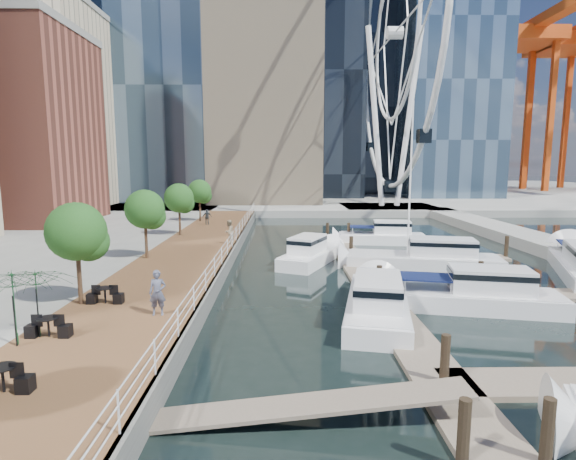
{
  "coord_description": "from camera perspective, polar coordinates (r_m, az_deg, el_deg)",
  "views": [
    {
      "loc": [
        -2.29,
        -15.74,
        7.24
      ],
      "look_at": [
        -1.9,
        13.21,
        3.0
      ],
      "focal_mm": 28.0,
      "sensor_mm": 36.0,
      "label": 1
    }
  ],
  "objects": [
    {
      "name": "ground",
      "position": [
        17.48,
        7.12,
        -16.2
      ],
      "size": [
        520.0,
        520.0,
        0.0
      ],
      "primitive_type": "plane",
      "color": "black",
      "rests_on": "ground"
    },
    {
      "name": "boardwalk",
      "position": [
        32.18,
        -12.82,
        -3.97
      ],
      "size": [
        6.0,
        60.0,
        1.0
      ],
      "primitive_type": "cube",
      "color": "brown",
      "rests_on": "ground"
    },
    {
      "name": "seawall",
      "position": [
        31.69,
        -7.49,
        -4.02
      ],
      "size": [
        0.25,
        60.0,
        1.0
      ],
      "primitive_type": "cube",
      "color": "#595954",
      "rests_on": "ground"
    },
    {
      "name": "land_far",
      "position": [
        117.96,
        0.34,
        5.05
      ],
      "size": [
        200.0,
        114.0,
        1.0
      ],
      "primitive_type": "cube",
      "color": "gray",
      "rests_on": "ground"
    },
    {
      "name": "breakwater",
      "position": [
        42.66,
        30.76,
        -1.95
      ],
      "size": [
        4.0,
        60.0,
        1.0
      ],
      "primitive_type": "cube",
      "color": "gray",
      "rests_on": "ground"
    },
    {
      "name": "pier",
      "position": [
        70.0,
        12.7,
        2.6
      ],
      "size": [
        14.0,
        12.0,
        1.0
      ],
      "primitive_type": "cube",
      "color": "gray",
      "rests_on": "ground"
    },
    {
      "name": "railing",
      "position": [
        31.5,
        -7.71,
        -2.2
      ],
      "size": [
        0.1,
        60.0,
        1.05
      ],
      "primitive_type": null,
      "color": "white",
      "rests_on": "boardwalk"
    },
    {
      "name": "floating_docks",
      "position": [
        28.5,
        20.46,
        -5.9
      ],
      "size": [
        16.0,
        34.0,
        2.6
      ],
      "color": "#6D6051",
      "rests_on": "ground"
    },
    {
      "name": "ferris_wheel",
      "position": [
        72.14,
        13.4,
        23.12
      ],
      "size": [
        5.8,
        45.6,
        47.8
      ],
      "color": "white",
      "rests_on": "ground"
    },
    {
      "name": "port_cranes",
      "position": [
        132.17,
        32.05,
        12.63
      ],
      "size": [
        40.0,
        52.0,
        38.0
      ],
      "color": "#D84C14",
      "rests_on": "ground"
    },
    {
      "name": "street_trees",
      "position": [
        31.24,
        -17.74,
        2.51
      ],
      "size": [
        2.6,
        42.6,
        4.6
      ],
      "color": "#3F2B1C",
      "rests_on": "ground"
    },
    {
      "name": "cafe_tables",
      "position": [
        17.0,
        -30.04,
        -13.02
      ],
      "size": [
        2.5,
        13.7,
        0.74
      ],
      "color": "black",
      "rests_on": "ground"
    },
    {
      "name": "yacht_foreground",
      "position": [
        24.8,
        21.62,
        -9.24
      ],
      "size": [
        10.3,
        4.63,
        2.15
      ],
      "primitive_type": null,
      "rotation": [
        0.0,
        0.0,
        1.37
      ],
      "color": "silver",
      "rests_on": "ground"
    },
    {
      "name": "pedestrian_near",
      "position": [
        19.6,
        -16.24,
        -7.65
      ],
      "size": [
        0.74,
        0.52,
        1.91
      ],
      "primitive_type": "imported",
      "rotation": [
        0.0,
        0.0,
        0.09
      ],
      "color": "#484C60",
      "rests_on": "boardwalk"
    },
    {
      "name": "pedestrian_mid",
      "position": [
        35.88,
        -7.5,
        -0.22
      ],
      "size": [
        1.06,
        1.15,
        1.9
      ],
      "primitive_type": "imported",
      "rotation": [
        0.0,
        0.0,
        -2.05
      ],
      "color": "gray",
      "rests_on": "boardwalk"
    },
    {
      "name": "pedestrian_far",
      "position": [
        47.6,
        -10.22,
        1.65
      ],
      "size": [
        0.97,
        0.44,
        1.63
      ],
      "primitive_type": "imported",
      "rotation": [
        0.0,
        0.0,
        3.18
      ],
      "color": "#2E3439",
      "rests_on": "boardwalk"
    },
    {
      "name": "moored_yachts",
      "position": [
        31.67,
        19.03,
        -5.35
      ],
      "size": [
        25.43,
        35.8,
        11.5
      ],
      "color": "silver",
      "rests_on": "ground"
    }
  ]
}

